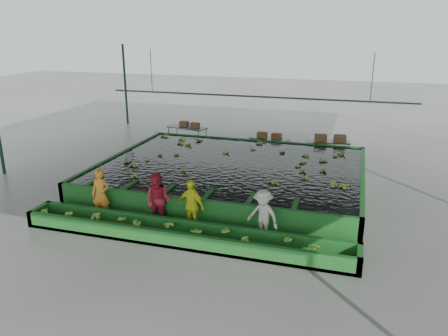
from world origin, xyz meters
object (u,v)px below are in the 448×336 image
(sorting_trough, at_px, (182,234))
(packing_table_left, at_px, (187,136))
(worker_a, at_px, (101,194))
(worker_b, at_px, (158,200))
(box_stack_right, at_px, (330,141))
(flotation_tank, at_px, (231,174))
(worker_d, at_px, (263,216))
(worker_c, at_px, (191,206))
(box_stack_left, at_px, (190,127))
(packing_table_right, at_px, (327,150))
(box_stack_mid, at_px, (269,138))
(packing_table_mid, at_px, (269,147))

(sorting_trough, distance_m, packing_table_left, 11.20)
(sorting_trough, relative_size, packing_table_left, 4.75)
(worker_a, height_order, worker_b, worker_b)
(worker_a, height_order, box_stack_right, worker_a)
(flotation_tank, distance_m, worker_a, 5.34)
(sorting_trough, height_order, worker_d, worker_d)
(worker_a, distance_m, worker_b, 2.02)
(worker_b, distance_m, worker_c, 1.10)
(worker_d, bearing_deg, box_stack_left, 142.65)
(worker_b, height_order, worker_c, worker_b)
(flotation_tank, relative_size, packing_table_right, 5.12)
(worker_b, xyz_separation_m, worker_d, (3.32, 0.00, -0.08))
(packing_table_left, bearing_deg, box_stack_mid, -8.87)
(box_stack_left, bearing_deg, packing_table_mid, -10.44)
(worker_d, distance_m, box_stack_left, 11.49)
(worker_d, distance_m, box_stack_mid, 9.10)
(worker_b, xyz_separation_m, box_stack_right, (4.57, 8.99, 0.03))
(worker_c, bearing_deg, packing_table_right, 88.46)
(sorting_trough, bearing_deg, worker_d, 20.07)
(sorting_trough, distance_m, worker_b, 1.51)
(worker_a, relative_size, packing_table_left, 0.79)
(box_stack_mid, xyz_separation_m, box_stack_right, (2.88, 0.04, 0.05))
(worker_c, xyz_separation_m, box_stack_mid, (0.59, 8.95, 0.03))
(sorting_trough, height_order, packing_table_mid, packing_table_mid)
(worker_d, distance_m, packing_table_left, 11.48)
(sorting_trough, bearing_deg, box_stack_right, 70.65)
(flotation_tank, relative_size, worker_d, 6.41)
(sorting_trough, xyz_separation_m, box_stack_mid, (0.56, 9.75, 0.59))
(box_stack_right, bearing_deg, worker_b, -116.93)
(worker_b, relative_size, box_stack_left, 1.50)
(worker_a, xyz_separation_m, worker_d, (5.34, 0.00, -0.05))
(packing_table_right, xyz_separation_m, box_stack_left, (-7.25, 0.75, 0.51))
(flotation_tank, xyz_separation_m, box_stack_mid, (0.56, 4.65, 0.39))
(packing_table_mid, bearing_deg, box_stack_right, 1.45)
(packing_table_left, bearing_deg, box_stack_left, 37.08)
(worker_d, bearing_deg, box_stack_right, 102.76)
(worker_c, distance_m, box_stack_right, 9.64)
(packing_table_left, bearing_deg, packing_table_right, -5.25)
(worker_a, relative_size, packing_table_mid, 0.90)
(packing_table_mid, relative_size, box_stack_mid, 1.55)
(flotation_tank, height_order, worker_b, worker_b)
(worker_a, xyz_separation_m, box_stack_left, (-0.75, 9.74, 0.13))
(packing_table_left, bearing_deg, worker_a, -84.98)
(worker_a, distance_m, box_stack_mid, 9.69)
(packing_table_right, height_order, box_stack_mid, box_stack_mid)
(worker_a, bearing_deg, box_stack_right, 47.71)
(worker_b, xyz_separation_m, packing_table_mid, (1.71, 8.92, -0.44))
(box_stack_right, bearing_deg, packing_table_mid, -178.55)
(worker_d, bearing_deg, worker_b, -159.32)
(packing_table_right, relative_size, box_stack_mid, 1.64)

